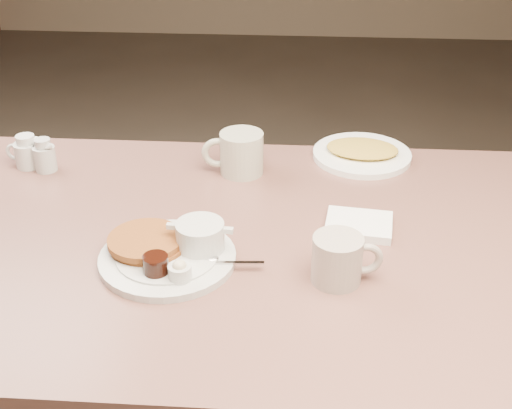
# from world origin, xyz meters

# --- Properties ---
(diner_table) EXTENTS (1.50, 0.90, 0.75)m
(diner_table) POSITION_xyz_m (0.00, 0.00, 0.58)
(diner_table) COLOR #84564C
(diner_table) RESTS_ON ground
(main_plate) EXTENTS (0.32, 0.28, 0.07)m
(main_plate) POSITION_xyz_m (-0.16, -0.08, 0.77)
(main_plate) COLOR beige
(main_plate) RESTS_ON diner_table
(coffee_mug_near) EXTENTS (0.13, 0.10, 0.09)m
(coffee_mug_near) POSITION_xyz_m (0.16, -0.12, 0.80)
(coffee_mug_near) COLOR #B0A295
(coffee_mug_near) RESTS_ON diner_table
(napkin) EXTENTS (0.15, 0.12, 0.02)m
(napkin) POSITION_xyz_m (0.21, 0.06, 0.76)
(napkin) COLOR white
(napkin) RESTS_ON diner_table
(coffee_mug_far) EXTENTS (0.15, 0.11, 0.10)m
(coffee_mug_far) POSITION_xyz_m (-0.06, 0.29, 0.80)
(coffee_mug_far) COLOR #B5B29D
(coffee_mug_far) RESTS_ON diner_table
(creamer_left) EXTENTS (0.10, 0.08, 0.08)m
(creamer_left) POSITION_xyz_m (-0.57, 0.29, 0.79)
(creamer_left) COLOR silver
(creamer_left) RESTS_ON diner_table
(creamer_right) EXTENTS (0.07, 0.07, 0.08)m
(creamer_right) POSITION_xyz_m (-0.52, 0.27, 0.79)
(creamer_right) COLOR #BBBAB6
(creamer_right) RESTS_ON diner_table
(hash_plate) EXTENTS (0.27, 0.27, 0.04)m
(hash_plate) POSITION_xyz_m (0.24, 0.39, 0.76)
(hash_plate) COLOR white
(hash_plate) RESTS_ON diner_table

